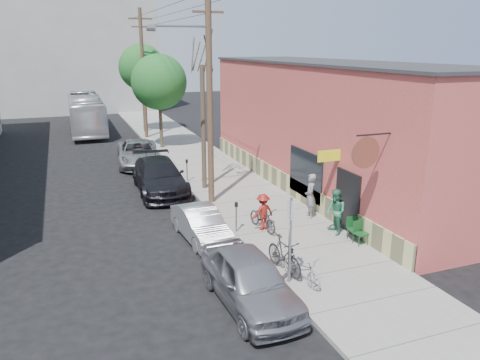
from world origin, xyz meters
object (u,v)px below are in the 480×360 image
object	(u,v)px
parked_bike_a	(284,255)
car_2	(159,176)
patio_chair_a	(355,229)
parked_bike_b	(302,269)
parking_meter_near	(236,212)
tree_leafy_far	(142,67)
car_3	(138,153)
patio_chair_b	(361,233)
cyclist	(263,212)
patron_grey	(310,196)
sign_post	(290,232)
parking_meter_far	(187,167)
patron_green	(336,212)
tree_leafy_mid	(159,82)
tree_bare	(203,128)
car_1	(201,224)
bus	(86,113)
utility_pole_near	(208,91)
car_0	(250,280)

from	to	relation	value
parked_bike_a	car_2	distance (m)	10.83
patio_chair_a	parked_bike_b	size ratio (longest dim) A/B	0.50
parking_meter_near	tree_leafy_far	bearing A→B (deg)	88.70
car_2	car_3	world-z (taller)	car_2
patio_chair_b	cyclist	size ratio (longest dim) A/B	0.58
cyclist	parked_bike_a	world-z (taller)	cyclist
patron_grey	car_2	xyz separation A→B (m)	(-5.27, 6.45, -0.28)
sign_post	parking_meter_near	world-z (taller)	sign_post
parking_meter_near	parked_bike_a	xyz separation A→B (m)	(0.27, -3.80, -0.24)
sign_post	tree_leafy_far	bearing A→B (deg)	89.11
cyclist	car_3	bearing A→B (deg)	-89.28
patron_grey	car_3	world-z (taller)	patron_grey
sign_post	patio_chair_a	size ratio (longest dim) A/B	3.18
cyclist	car_2	bearing A→B (deg)	-79.92
parking_meter_far	patron_green	bearing A→B (deg)	-69.06
tree_leafy_far	parked_bike_b	bearing A→B (deg)	-90.14
tree_leafy_far	patron_grey	xyz separation A→B (m)	(3.01, -23.94, -4.46)
sign_post	tree_leafy_mid	bearing A→B (deg)	88.82
car_2	tree_leafy_mid	bearing A→B (deg)	79.52
cyclist	patio_chair_a	bearing A→B (deg)	130.29
parking_meter_near	parked_bike_a	world-z (taller)	parking_meter_near
tree_bare	cyclist	size ratio (longest dim) A/B	4.18
patio_chair_a	car_1	size ratio (longest dim) A/B	0.23
parking_meter_near	car_3	distance (m)	13.15
cyclist	patron_green	bearing A→B (deg)	138.51
sign_post	bus	distance (m)	31.57
parking_meter_near	parking_meter_far	world-z (taller)	same
patron_grey	car_1	distance (m)	5.04
patron_green	car_2	bearing A→B (deg)	-142.63
utility_pole_near	patio_chair_a	distance (m)	8.85
car_1	car_2	distance (m)	6.78
parking_meter_near	utility_pole_near	size ratio (longest dim) A/B	0.12
tree_leafy_far	patron_grey	bearing A→B (deg)	-82.84
parked_bike_a	bus	size ratio (longest dim) A/B	0.17
tree_leafy_mid	parked_bike_a	xyz separation A→B (m)	(-0.28, -21.06, -4.12)
parking_meter_far	patron_grey	world-z (taller)	patron_grey
sign_post	bus	xyz separation A→B (m)	(-4.23, 31.28, -0.21)
sign_post	parked_bike_b	distance (m)	1.29
sign_post	tree_leafy_far	xyz separation A→B (m)	(0.45, 28.83, 3.76)
sign_post	cyclist	world-z (taller)	sign_post
parked_bike_b	car_0	bearing A→B (deg)	179.26
parking_meter_far	utility_pole_near	bearing A→B (deg)	-87.88
utility_pole_near	car_1	distance (m)	6.36
car_0	car_2	size ratio (longest dim) A/B	0.80
patron_green	car_2	size ratio (longest dim) A/B	0.31
patio_chair_b	car_0	xyz separation A→B (m)	(-5.38, -2.21, 0.20)
patio_chair_a	car_3	size ratio (longest dim) A/B	0.16
patron_grey	cyclist	xyz separation A→B (m)	(-2.47, -0.56, -0.22)
patron_green	parked_bike_b	bearing A→B (deg)	-40.10
car_3	patron_green	bearing A→B (deg)	-64.17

